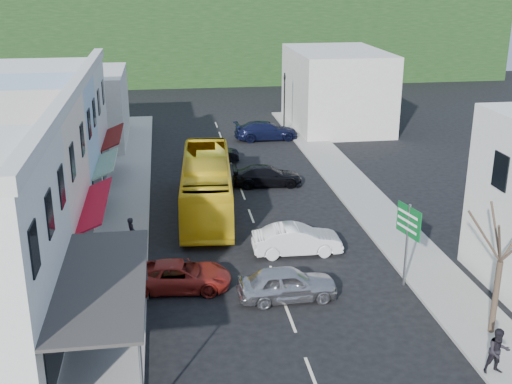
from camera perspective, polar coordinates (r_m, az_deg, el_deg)
name	(u,v)px	position (r m, az deg, el deg)	size (l,w,h in m)	color
ground	(274,276)	(30.92, 1.62, -7.48)	(120.00, 120.00, 0.00)	black
sidewalk_left	(125,209)	(39.77, -11.61, -1.53)	(3.00, 52.00, 0.15)	gray
sidewalk_right	(363,197)	(41.56, 9.48, -0.49)	(3.00, 52.00, 0.15)	gray
shopfront_row	(14,177)	(34.54, -20.72, 1.30)	(8.25, 30.00, 8.00)	beige
distant_block_left	(77,108)	(55.75, -15.64, 7.22)	(8.00, 10.00, 6.00)	#B7B2A8
distant_block_right	(336,89)	(60.27, 7.16, 9.11)	(8.00, 12.00, 7.00)	#B7B2A8
hillside	(184,24)	(92.64, -6.40, 14.63)	(80.00, 26.00, 14.00)	black
bus	(207,187)	(38.50, -4.42, 0.45)	(2.50, 11.60, 3.10)	yellow
car_silver	(287,285)	(28.64, 2.81, -8.23)	(1.80, 4.40, 1.40)	#A1A1A6
car_white	(297,241)	(33.06, 3.65, -4.35)	(1.80, 4.40, 1.40)	silver
car_red	(179,275)	(29.68, -6.83, -7.32)	(1.90, 4.60, 1.40)	maroon
car_black_near	(267,176)	(43.34, 0.99, 1.48)	(1.84, 4.50, 1.40)	black
car_black_far	(212,153)	(48.91, -3.91, 3.50)	(1.80, 4.40, 1.40)	black
car_navy_far	(266,132)	(55.30, 0.91, 5.39)	(1.84, 4.50, 1.40)	black
pedestrian_left	(132,233)	(33.79, -11.00, -3.59)	(0.60, 0.40, 1.70)	black
pedestrian_right	(498,352)	(25.01, 20.71, -13.18)	(0.70, 0.44, 1.70)	black
direction_sign	(407,246)	(30.04, 13.24, -4.66)	(0.60, 1.79, 3.98)	#08521E
street_tree	(500,262)	(26.55, 20.89, -5.79)	(2.06, 2.06, 6.46)	#36291F
traffic_signal	(284,103)	(57.58, 2.53, 7.92)	(0.87, 1.18, 5.31)	black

